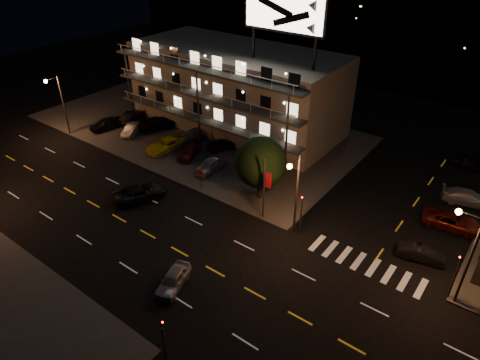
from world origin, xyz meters
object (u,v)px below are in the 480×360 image
Objects in this scene: side_car_0 at (422,254)px; road_car_east at (173,280)px; lot_car_7 at (198,133)px; lot_car_2 at (166,145)px; lot_car_4 at (210,165)px; road_car_west at (140,193)px; tree at (260,164)px.

side_car_0 is 0.97× the size of road_car_east.
lot_car_2 is at bearing 91.51° from lot_car_7.
road_car_east is (9.14, -15.14, -0.19)m from lot_car_4.
lot_car_7 is at bearing -47.49° from road_car_west.
lot_car_7 is at bearing 86.20° from lot_car_2.
road_car_west is (-25.86, -7.99, 0.11)m from side_car_0.
lot_car_4 is 8.66m from road_car_west.
lot_car_7 is 26.02m from road_car_east.
road_car_east is at bearing -37.02° from lot_car_2.
lot_car_2 is 1.23× the size of lot_car_4.
road_car_west reaches higher than road_car_east.
tree is 1.67× the size of road_car_east.
lot_car_4 is at bearing -80.12° from road_car_west.
lot_car_7 reaches higher than side_car_0.
lot_car_2 is at bearing 173.76° from tree.
road_car_east is at bearing -62.62° from lot_car_4.
lot_car_7 reaches higher than road_car_east.
tree is 1.24× the size of road_car_west.
tree is at bearing -118.41° from road_car_west.
lot_car_7 is (-14.23, 6.53, -3.29)m from tree.
tree is 1.58× the size of lot_car_4.
lot_car_2 is at bearing 118.82° from road_car_east.
lot_car_4 is 1.06× the size of road_car_east.
tree is 16.55m from side_car_0.
tree is 1.42× the size of lot_car_7.
lot_car_4 is at bearing 76.92° from side_car_0.
tree is 1.72× the size of side_car_0.
side_car_0 is at bearing 2.27° from tree.
lot_car_4 is at bearing 152.27° from lot_car_7.
side_car_0 is at bearing 4.43° from lot_car_2.
tree is at bearing 80.14° from side_car_0.
road_car_east is 13.18m from road_car_west.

